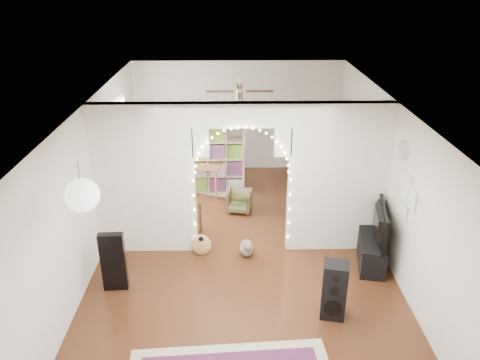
{
  "coord_description": "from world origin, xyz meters",
  "views": [
    {
      "loc": [
        -0.16,
        -7.29,
        4.64
      ],
      "look_at": [
        -0.03,
        0.3,
        1.21
      ],
      "focal_mm": 35.0,
      "sensor_mm": 36.0,
      "label": 1
    }
  ],
  "objects_px": {
    "dining_table": "(195,164)",
    "dining_chair_left": "(176,221)",
    "acoustic_guitar": "(201,236)",
    "media_console": "(371,251)",
    "floor_speaker": "(334,290)",
    "bookcase": "(208,157)",
    "dining_chair_right": "(239,201)"
  },
  "relations": [
    {
      "from": "media_console",
      "to": "dining_chair_right",
      "type": "relative_size",
      "value": 2.01
    },
    {
      "from": "floor_speaker",
      "to": "dining_chair_left",
      "type": "xyz_separation_m",
      "value": [
        -2.54,
        2.43,
        -0.2
      ]
    },
    {
      "from": "dining_table",
      "to": "dining_chair_right",
      "type": "relative_size",
      "value": 2.64
    },
    {
      "from": "acoustic_guitar",
      "to": "dining_chair_left",
      "type": "bearing_deg",
      "value": 136.02
    },
    {
      "from": "dining_chair_left",
      "to": "dining_chair_right",
      "type": "relative_size",
      "value": 1.09
    },
    {
      "from": "bookcase",
      "to": "dining_chair_right",
      "type": "relative_size",
      "value": 3.3
    },
    {
      "from": "dining_table",
      "to": "dining_chair_right",
      "type": "distance_m",
      "value": 1.4
    },
    {
      "from": "dining_chair_left",
      "to": "dining_chair_right",
      "type": "xyz_separation_m",
      "value": [
        1.23,
        0.86,
        -0.02
      ]
    },
    {
      "from": "media_console",
      "to": "bookcase",
      "type": "height_order",
      "value": "bookcase"
    },
    {
      "from": "media_console",
      "to": "bookcase",
      "type": "xyz_separation_m",
      "value": [
        -2.89,
        2.97,
        0.57
      ]
    },
    {
      "from": "dining_chair_left",
      "to": "media_console",
      "type": "bearing_deg",
      "value": -3.33
    },
    {
      "from": "dining_chair_right",
      "to": "bookcase",
      "type": "bearing_deg",
      "value": 133.61
    },
    {
      "from": "floor_speaker",
      "to": "dining_table",
      "type": "xyz_separation_m",
      "value": [
        -2.26,
        4.2,
        0.24
      ]
    },
    {
      "from": "dining_table",
      "to": "dining_chair_left",
      "type": "height_order",
      "value": "dining_table"
    },
    {
      "from": "floor_speaker",
      "to": "dining_table",
      "type": "distance_m",
      "value": 4.78
    },
    {
      "from": "acoustic_guitar",
      "to": "media_console",
      "type": "relative_size",
      "value": 0.87
    },
    {
      "from": "floor_speaker",
      "to": "media_console",
      "type": "height_order",
      "value": "floor_speaker"
    },
    {
      "from": "floor_speaker",
      "to": "dining_chair_right",
      "type": "relative_size",
      "value": 1.79
    },
    {
      "from": "media_console",
      "to": "dining_chair_right",
      "type": "bearing_deg",
      "value": 148.77
    },
    {
      "from": "dining_chair_left",
      "to": "dining_chair_right",
      "type": "bearing_deg",
      "value": 49.73
    },
    {
      "from": "acoustic_guitar",
      "to": "dining_table",
      "type": "xyz_separation_m",
      "value": [
        -0.27,
        2.58,
        0.3
      ]
    },
    {
      "from": "acoustic_guitar",
      "to": "dining_chair_right",
      "type": "distance_m",
      "value": 1.81
    },
    {
      "from": "acoustic_guitar",
      "to": "dining_chair_right",
      "type": "bearing_deg",
      "value": 79.61
    },
    {
      "from": "acoustic_guitar",
      "to": "bookcase",
      "type": "xyz_separation_m",
      "value": [
        0.02,
        2.65,
        0.44
      ]
    },
    {
      "from": "floor_speaker",
      "to": "dining_table",
      "type": "bearing_deg",
      "value": 130.7
    },
    {
      "from": "floor_speaker",
      "to": "bookcase",
      "type": "xyz_separation_m",
      "value": [
        -1.98,
        4.27,
        0.38
      ]
    },
    {
      "from": "dining_table",
      "to": "dining_chair_left",
      "type": "xyz_separation_m",
      "value": [
        -0.28,
        -1.77,
        -0.44
      ]
    },
    {
      "from": "floor_speaker",
      "to": "dining_chair_left",
      "type": "height_order",
      "value": "floor_speaker"
    },
    {
      "from": "floor_speaker",
      "to": "media_console",
      "type": "distance_m",
      "value": 1.6
    },
    {
      "from": "floor_speaker",
      "to": "bookcase",
      "type": "relative_size",
      "value": 0.54
    },
    {
      "from": "floor_speaker",
      "to": "dining_chair_left",
      "type": "distance_m",
      "value": 3.52
    },
    {
      "from": "dining_chair_right",
      "to": "dining_table",
      "type": "bearing_deg",
      "value": 145.52
    }
  ]
}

